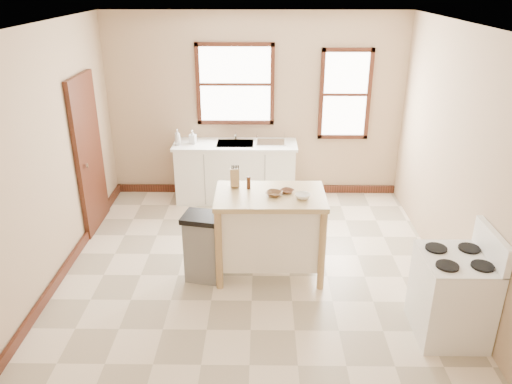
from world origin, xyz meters
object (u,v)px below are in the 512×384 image
soap_bottle_a (178,137)px  bowl_b (287,191)px  soap_bottle_b (193,137)px  pepper_grinder (249,183)px  trash_bin (203,247)px  bowl_a (274,194)px  knife_block (235,179)px  bowl_c (303,196)px  gas_stove (454,284)px  dish_rack (271,140)px  kitchen_island (270,234)px

soap_bottle_a → bowl_b: 2.49m
soap_bottle_b → pepper_grinder: size_ratio=1.37×
soap_bottle_b → trash_bin: soap_bottle_b is taller
pepper_grinder → bowl_b: pepper_grinder is taller
bowl_a → knife_block: bearing=151.3°
bowl_c → gas_stove: bearing=-35.2°
knife_block → soap_bottle_a: bearing=110.1°
pepper_grinder → gas_stove: pepper_grinder is taller
bowl_c → gas_stove: size_ratio=0.15×
dish_rack → pepper_grinder: pepper_grinder is taller
kitchen_island → bowl_b: 0.56m
soap_bottle_a → knife_block: 2.03m
bowl_c → knife_block: bearing=156.9°
soap_bottle_b → gas_stove: 4.29m
kitchen_island → dish_rack: bearing=88.7°
soap_bottle_b → dish_rack: 1.17m
dish_rack → kitchen_island: 2.17m
kitchen_island → bowl_b: bowl_b is taller
pepper_grinder → bowl_b: (0.43, -0.10, -0.06)m
soap_bottle_a → knife_block: knife_block is taller
knife_block → bowl_b: knife_block is taller
soap_bottle_b → pepper_grinder: (0.89, -1.93, 0.06)m
dish_rack → gas_stove: (1.69, -3.20, -0.41)m
soap_bottle_b → kitchen_island: bearing=-50.7°
soap_bottle_b → kitchen_island: 2.43m
soap_bottle_b → gas_stove: (2.86, -3.16, -0.46)m
bowl_c → gas_stove: gas_stove is taller
soap_bottle_b → trash_bin: bearing=-69.7°
soap_bottle_b → knife_block: size_ratio=1.03×
bowl_b → trash_bin: bearing=-169.4°
pepper_grinder → trash_bin: bearing=-151.2°
soap_bottle_a → bowl_c: (1.70, -2.12, -0.01)m
kitchen_island → bowl_c: (0.35, -0.11, 0.53)m
bowl_a → bowl_b: 0.17m
soap_bottle_b → knife_block: (0.73, -1.87, 0.09)m
knife_block → bowl_c: knife_block is taller
pepper_grinder → bowl_a: (0.29, -0.18, -0.05)m
bowl_b → gas_stove: bearing=-36.2°
bowl_a → bowl_c: (0.31, -0.08, 0.00)m
soap_bottle_b → gas_stove: size_ratio=0.18×
gas_stove → dish_rack: bearing=117.9°
trash_bin → gas_stove: size_ratio=0.72×
trash_bin → gas_stove: bearing=-9.4°
kitchen_island → trash_bin: bearing=-170.3°
soap_bottle_b → bowl_a: bearing=-50.3°
soap_bottle_b → bowl_c: (1.49, -2.19, 0.01)m
soap_bottle_a → bowl_a: bearing=-58.1°
bowl_c → soap_bottle_a: bearing=128.7°
soap_bottle_a → gas_stove: size_ratio=0.21×
bowl_b → bowl_c: size_ratio=0.87×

